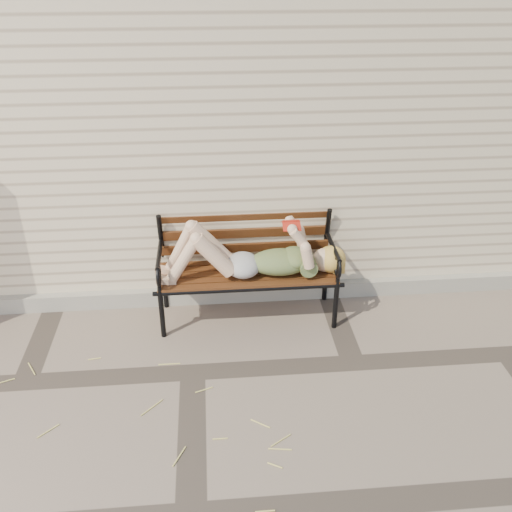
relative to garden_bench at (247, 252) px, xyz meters
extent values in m
plane|color=#76665A|center=(-0.48, -0.80, -0.59)|extent=(80.00, 80.00, 0.00)
cube|color=beige|center=(-0.48, 2.20, 0.91)|extent=(8.00, 4.00, 3.00)
cube|color=gray|center=(-0.48, 0.17, -0.52)|extent=(8.00, 0.10, 0.15)
cylinder|color=black|center=(-0.72, -0.32, -0.37)|extent=(0.04, 0.04, 0.44)
cylinder|color=black|center=(-0.72, 0.12, -0.37)|extent=(0.04, 0.04, 0.44)
cylinder|color=black|center=(0.72, -0.32, -0.37)|extent=(0.04, 0.04, 0.44)
cylinder|color=black|center=(0.72, 0.12, -0.37)|extent=(0.04, 0.04, 0.44)
cube|color=#543115|center=(0.00, -0.10, -0.16)|extent=(1.48, 0.48, 0.03)
cylinder|color=black|center=(0.00, -0.32, -0.18)|extent=(1.56, 0.04, 0.04)
cylinder|color=black|center=(0.00, 0.12, -0.18)|extent=(1.56, 0.04, 0.04)
torus|color=black|center=(0.00, 0.22, 0.33)|extent=(0.27, 0.04, 0.27)
ellipsoid|color=#0A404B|center=(0.27, -0.13, -0.04)|extent=(0.53, 0.30, 0.20)
ellipsoid|color=#0A404B|center=(0.39, -0.13, 0.00)|extent=(0.25, 0.29, 0.16)
ellipsoid|color=#A2A2A6|center=(-0.04, -0.13, -0.05)|extent=(0.29, 0.33, 0.18)
sphere|color=beige|center=(0.65, -0.13, -0.04)|extent=(0.21, 0.21, 0.21)
ellipsoid|color=#E3C355|center=(0.70, -0.13, -0.03)|extent=(0.24, 0.25, 0.22)
cube|color=#AD2113|center=(0.35, -0.13, 0.33)|extent=(0.14, 0.02, 0.02)
cube|color=beige|center=(0.35, -0.17, 0.30)|extent=(0.14, 0.09, 0.05)
cube|color=beige|center=(0.35, -0.09, 0.30)|extent=(0.14, 0.09, 0.05)
cube|color=#AD2113|center=(0.35, -0.18, 0.31)|extent=(0.15, 0.09, 0.05)
cube|color=#AD2113|center=(0.35, -0.09, 0.31)|extent=(0.15, 0.09, 0.05)
cylinder|color=#D5C767|center=(-1.06, -1.00, -0.59)|extent=(0.02, 0.12, 0.01)
cylinder|color=#D5C767|center=(-1.19, -0.94, -0.59)|extent=(0.05, 0.10, 0.01)
cylinder|color=#D5C767|center=(-1.38, -0.99, -0.59)|extent=(0.12, 0.03, 0.01)
cylinder|color=#D5C767|center=(-1.08, -1.94, -0.59)|extent=(0.10, 0.16, 0.01)
cylinder|color=#D5C767|center=(-0.01, -1.80, -0.59)|extent=(0.15, 0.02, 0.01)
cylinder|color=#D5C767|center=(-0.67, -1.32, -0.59)|extent=(0.13, 0.11, 0.01)
cylinder|color=#D5C767|center=(-0.74, -0.63, -0.59)|extent=(0.02, 0.17, 0.01)
cylinder|color=#D5C767|center=(-0.17, -1.43, -0.59)|extent=(0.15, 0.15, 0.01)
cylinder|color=#D5C767|center=(-1.80, -1.03, -0.59)|extent=(0.06, 0.15, 0.01)
cylinder|color=#D5C767|center=(-0.54, -1.59, -0.59)|extent=(0.01, 0.10, 0.01)
cylinder|color=#D5C767|center=(-1.00, -1.69, -0.59)|extent=(0.11, 0.13, 0.01)
cylinder|color=#D5C767|center=(-0.52, -1.75, -0.59)|extent=(0.19, 0.03, 0.01)
cylinder|color=#D5C767|center=(0.32, -1.80, -0.59)|extent=(0.17, 0.06, 0.01)
cylinder|color=#D5C767|center=(-1.69, -0.82, -0.59)|extent=(0.01, 0.09, 0.01)
cylinder|color=#D5C767|center=(-1.86, -0.70, -0.59)|extent=(0.10, 0.01, 0.01)
cylinder|color=#D5C767|center=(-0.38, -1.80, -0.59)|extent=(0.07, 0.10, 0.01)
camera|label=1|loc=(-0.29, -4.21, 2.30)|focal=40.00mm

